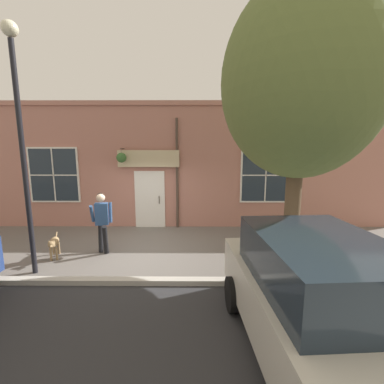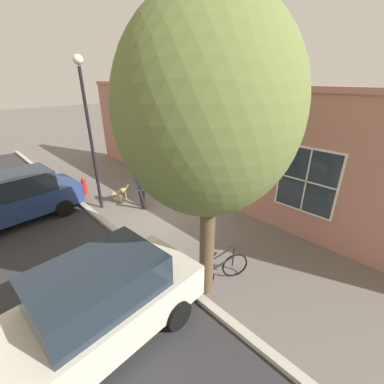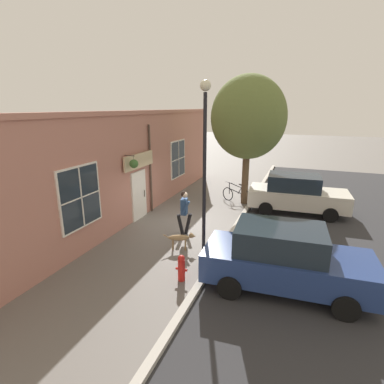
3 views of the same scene
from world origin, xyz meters
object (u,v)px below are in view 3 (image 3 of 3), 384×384
dog_on_leash (181,238)px  street_lamp (205,148)px  street_tree_by_curb (249,119)px  parked_car_mid_block (296,194)px  parked_car_nearest_curb (285,259)px  fire_hydrant (181,267)px  pedestrian_walking (184,209)px  leaning_bicycle (237,195)px

dog_on_leash → street_lamp: bearing=-1.9°
street_tree_by_curb → parked_car_mid_block: bearing=-12.5°
dog_on_leash → street_tree_by_curb: bearing=80.0°
dog_on_leash → street_lamp: 3.20m
parked_car_nearest_curb → street_lamp: 3.86m
street_lamp → fire_hydrant: size_ratio=7.07×
dog_on_leash → street_lamp: size_ratio=0.20×
pedestrian_walking → fire_hydrant: (1.12, -2.93, -0.63)m
dog_on_leash → parked_car_nearest_curb: size_ratio=0.24×
pedestrian_walking → dog_on_leash: size_ratio=1.61×
dog_on_leash → street_tree_by_curb: 7.05m
parked_car_mid_block → street_lamp: street_lamp is taller
parked_car_nearest_curb → street_lamp: street_lamp is taller
pedestrian_walking → fire_hydrant: pedestrian_walking is taller
street_lamp → leaning_bicycle: bearing=92.3°
pedestrian_walking → parked_car_mid_block: 5.66m
pedestrian_walking → street_lamp: (1.18, -1.21, 2.47)m
pedestrian_walking → parked_car_mid_block: size_ratio=0.39×
street_tree_by_curb → parked_car_nearest_curb: 8.11m
pedestrian_walking → fire_hydrant: 3.20m
leaning_bicycle → street_lamp: size_ratio=0.30×
pedestrian_walking → leaning_bicycle: bearing=78.6°
dog_on_leash → parked_car_mid_block: size_ratio=0.24×
dog_on_leash → parked_car_nearest_curb: 3.64m
dog_on_leash → fire_hydrant: size_ratio=1.38×
leaning_bicycle → dog_on_leash: bearing=-95.7°
pedestrian_walking → street_lamp: size_ratio=0.31×
leaning_bicycle → parked_car_nearest_curb: (2.84, -7.04, 0.50)m
pedestrian_walking → street_lamp: 2.99m
leaning_bicycle → street_tree_by_curb: bearing=-2.6°
pedestrian_walking → parked_car_nearest_curb: size_ratio=0.39×
dog_on_leash → street_tree_by_curb: (1.04, 5.89, 3.73)m
parked_car_nearest_curb → fire_hydrant: bearing=-167.0°
parked_car_mid_block → street_lamp: 6.54m
pedestrian_walking → street_tree_by_curb: bearing=73.5°
pedestrian_walking → street_lamp: street_lamp is taller
parked_car_nearest_curb → fire_hydrant: (-2.67, -0.62, -0.48)m
pedestrian_walking → fire_hydrant: bearing=-69.1°
leaning_bicycle → street_lamp: (0.23, -5.94, 3.12)m
leaning_bicycle → parked_car_nearest_curb: 7.61m
street_tree_by_curb → parked_car_mid_block: 4.11m
pedestrian_walking → parked_car_nearest_curb: bearing=-31.4°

